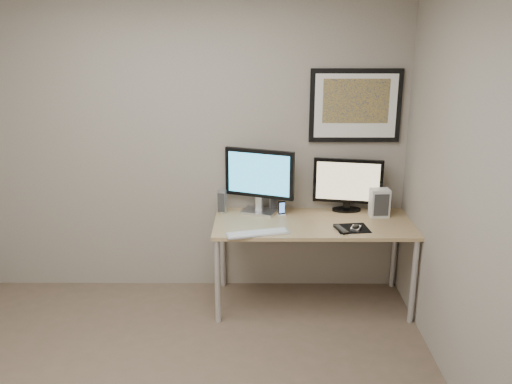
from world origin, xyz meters
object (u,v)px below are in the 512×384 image
monitor_large (259,178)px  fan_unit (379,203)px  framed_art (355,106)px  monitor_tv (348,184)px  phone_dock (282,208)px  keyboard (257,233)px  speaker_right (273,200)px  desk (313,229)px  speaker_left (222,201)px

monitor_large → fan_unit: (0.99, -0.09, -0.19)m
framed_art → monitor_tv: size_ratio=1.30×
monitor_large → phone_dock: 0.31m
monitor_tv → keyboard: bearing=-133.9°
monitor_tv → phone_dock: 0.60m
monitor_large → framed_art: bearing=28.5°
speaker_right → fan_unit: bearing=-21.6°
phone_dock → desk: bearing=-50.0°
monitor_large → monitor_tv: 0.75m
speaker_right → fan_unit: 0.89m
monitor_large → speaker_right: (0.12, 0.08, -0.22)m
desk → speaker_right: size_ratio=9.37×
monitor_large → speaker_left: 0.38m
keyboard → speaker_left: bearing=106.0°
desk → phone_dock: size_ratio=12.49×
monitor_tv → desk: bearing=-128.5°
monitor_tv → keyboard: monitor_tv is taller
speaker_left → speaker_right: 0.44m
desk → phone_dock: phone_dock is taller
monitor_large → keyboard: monitor_large is taller
desk → keyboard: bearing=-148.5°
fan_unit → keyboard: bearing=-162.0°
framed_art → monitor_tv: 0.65m
desk → fan_unit: fan_unit is taller
desk → keyboard: size_ratio=3.34×
framed_art → speaker_left: (-1.10, -0.10, -0.79)m
monitor_tv → phone_dock: size_ratio=4.50×
speaker_left → phone_dock: 0.51m
monitor_large → keyboard: bearing=-71.0°
desk → monitor_tv: bearing=41.2°
desk → speaker_right: bearing=136.2°
monitor_large → monitor_tv: bearing=24.3°
monitor_tv → speaker_left: size_ratio=2.97×
desk → phone_dock: (-0.25, 0.14, 0.13)m
monitor_large → speaker_right: monitor_large is taller
monitor_tv → fan_unit: size_ratio=2.45×
phone_dock → monitor_tv: bearing=-7.1°
desk → phone_dock: bearing=150.1°
framed_art → desk: bearing=-136.5°
phone_dock → monitor_large: bearing=136.9°
speaker_right → framed_art: bearing=-8.3°
desk → keyboard: 0.53m
keyboard → phone_dock: bearing=49.6°
framed_art → keyboard: size_ratio=1.57×
speaker_left → fan_unit: (1.31, -0.10, 0.02)m
fan_unit → monitor_large: bearing=170.7°
desk → monitor_large: 0.61m
monitor_large → monitor_tv: size_ratio=1.00×
monitor_large → speaker_right: bearing=56.1°
speaker_left → monitor_tv: bearing=11.0°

